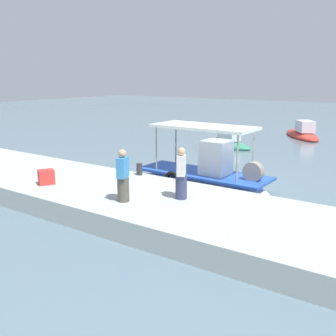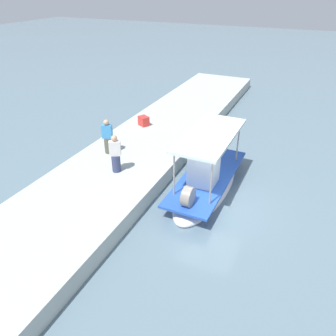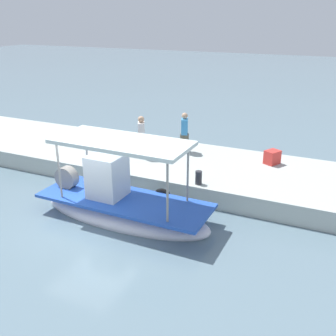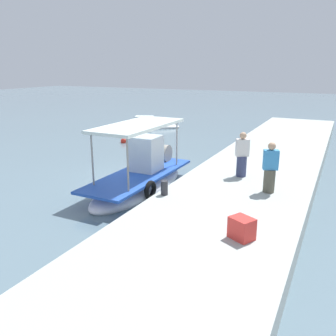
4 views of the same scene
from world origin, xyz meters
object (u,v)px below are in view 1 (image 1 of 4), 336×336
Objects in this scene: main_fishing_boat at (205,177)px; mooring_bollard at (139,169)px; cargo_crate at (46,177)px; moored_boat_mid at (302,134)px; moored_boat_near at (224,144)px; fisherman_by_crate at (123,178)px; fisherman_near_bollard at (181,176)px.

main_fishing_boat reaches higher than mooring_bollard.
moored_boat_mid is at bearing 82.45° from cargo_crate.
cargo_crate is at bearing -89.44° from moored_boat_near.
fisherman_by_crate is 3.56× the size of mooring_bollard.
moored_boat_mid is at bearing 67.04° from moored_boat_near.
moored_boat_near is at bearing -112.96° from moored_boat_mid.
fisherman_near_bollard is 21.05m from moored_boat_mid.
fisherman_by_crate is 0.32× the size of moored_boat_mid.
moored_boat_mid is at bearing 87.08° from mooring_bollard.
cargo_crate is (-1.98, -3.16, 0.03)m from mooring_bollard.
moored_boat_near is 0.86× the size of moored_boat_mid.
mooring_bollard is at bearing -133.12° from main_fishing_boat.
moored_boat_near is at bearing 100.19° from mooring_bollard.
moored_boat_mid reaches higher than mooring_bollard.
moored_boat_near is at bearing 111.51° from fisherman_near_bollard.
moored_boat_near is (-0.15, 14.98, -0.81)m from cargo_crate.
mooring_bollard is at bearing -79.81° from moored_boat_near.
main_fishing_boat is at bearing 88.70° from fisherman_by_crate.
fisherman_near_bollard is at bearing -83.87° from moored_boat_mid.
main_fishing_boat is 3.52× the size of fisherman_by_crate.
fisherman_near_bollard is 3.70m from mooring_bollard.
fisherman_by_crate is 22.28m from moored_boat_mid.
fisherman_by_crate is at bearing -87.81° from moored_boat_mid.
fisherman_near_bollard reaches higher than cargo_crate.
fisherman_by_crate is (-1.39, -1.34, -0.00)m from fisherman_near_bollard.
main_fishing_boat reaches higher than cargo_crate.
mooring_bollard is at bearing -92.92° from moored_boat_mid.
cargo_crate reaches higher than moored_boat_near.
fisherman_by_crate is at bearing -59.34° from mooring_bollard.
main_fishing_boat reaches higher than moored_boat_near.
cargo_crate is 15.00m from moored_boat_near.
fisherman_by_crate is at bearing -136.22° from fisherman_near_bollard.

